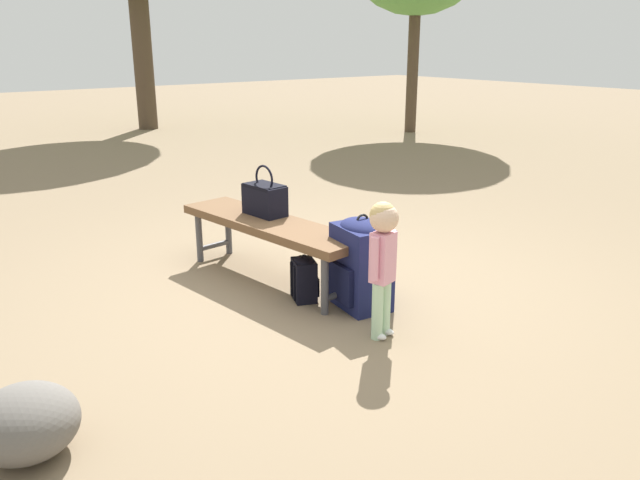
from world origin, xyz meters
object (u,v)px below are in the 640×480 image
Objects in this scene: park_bench at (270,228)px; trail_rock at (26,423)px; backpack_large at (361,261)px; backpack_small at (304,277)px; handbag at (265,198)px; child_standing at (383,249)px.

trail_rock is at bearing -60.46° from park_bench.
park_bench is 3.72× the size of trail_rock.
backpack_large reaches higher than backpack_small.
handbag reaches higher than trail_rock.
backpack_large is at bearing 154.52° from child_standing.
backpack_large is at bearing 9.31° from handbag.
park_bench is at bearing -21.03° from handbag.
park_bench is 0.24m from handbag.
backpack_large is 1.43× the size of trail_rock.
child_standing is at bearing -25.48° from backpack_large.
backpack_small is at bearing -7.59° from handbag.
backpack_small is (-0.71, -0.04, -0.38)m from child_standing.
park_bench is 0.50m from backpack_small.
child_standing reaches higher than trail_rock.
park_bench is 2.22m from trail_rock.
backpack_small is at bearing -177.07° from child_standing.
handbag is at bearing 122.04° from trail_rock.
child_standing is 1.30× the size of backpack_large.
child_standing reaches higher than backpack_large.
trail_rock is at bearing -57.96° from handbag.
trail_rock is (1.24, -1.97, -0.42)m from handbag.
backpack_small is at bearing -2.79° from park_bench.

